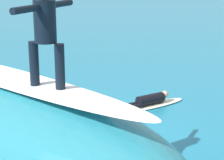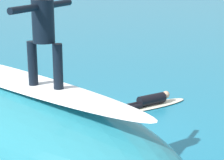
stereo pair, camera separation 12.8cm
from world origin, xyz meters
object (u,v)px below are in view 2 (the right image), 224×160
object	(u,v)px
surfboard_riding	(46,89)
surfer_riding	(43,29)
surfboard_paddling	(151,106)
surfer_paddling	(148,101)

from	to	relation	value
surfboard_riding	surfer_riding	size ratio (longest dim) A/B	1.31
surfboard_paddling	surfer_paddling	size ratio (longest dim) A/B	1.54
surfer_riding	surfer_paddling	xyz separation A→B (m)	(-0.28, -4.90, -2.71)
surfboard_riding	surfboard_paddling	xyz separation A→B (m)	(-0.36, -5.00, -1.85)
surfboard_paddling	surfboard_riding	bearing A→B (deg)	-148.58
surfer_riding	surfboard_paddling	size ratio (longest dim) A/B	0.72
surfboard_paddling	surfer_paddling	bearing A→B (deg)	180.00
surfer_paddling	surfboard_paddling	bearing A→B (deg)	-0.00
surfer_paddling	surfer_riding	bearing A→B (deg)	-147.77
surfer_riding	surfboard_paddling	xyz separation A→B (m)	(-0.36, -5.00, -2.87)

